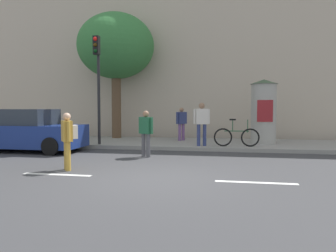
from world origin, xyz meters
The scene contains 13 objects.
ground_plane centered at (0.00, 0.00, 0.00)m, with size 80.00×80.00×0.00m, color #38383A.
sidewalk_curb centered at (0.00, 7.00, 0.07)m, with size 36.00×4.00×0.15m, color gray.
lane_markings centered at (0.00, 0.00, 0.00)m, with size 25.80×0.16×0.01m.
building_backdrop centered at (0.00, 12.00, 5.44)m, with size 36.00×5.00×10.87m, color #B7A893.
traffic_light centered at (-3.49, 5.24, 3.12)m, with size 0.24×0.45×4.43m.
poster_column centered at (3.29, 6.95, 1.53)m, with size 1.15×1.15×2.73m.
street_tree centered at (-3.78, 8.30, 4.73)m, with size 3.84×3.84×6.26m.
pedestrian_with_bag centered at (-0.95, 3.24, 0.92)m, with size 0.55×0.43×1.57m.
pedestrian_tallest centered at (-2.41, 0.60, 0.90)m, with size 0.51×0.51×1.53m.
pedestrian_with_backpack centered at (0.76, 5.52, 1.18)m, with size 0.64×0.40×1.72m.
pedestrian_in_light_jacket centered at (-0.33, 7.53, 1.05)m, with size 0.48×0.56×1.54m.
bicycle_leaning centered at (2.13, 5.56, 0.54)m, with size 1.77×0.16×1.09m.
parked_car_red centered at (-5.88, 3.84, 0.77)m, with size 4.36×1.94×1.62m.
Camera 1 is at (1.75, -7.31, 1.65)m, focal length 34.43 mm.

